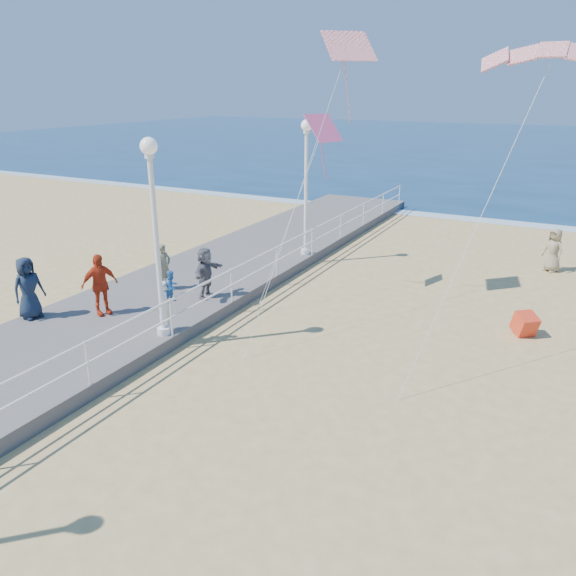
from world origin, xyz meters
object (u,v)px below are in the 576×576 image
at_px(spectator_4, 28,288).
at_px(spectator_5, 206,273).
at_px(beach_walker_c, 554,250).
at_px(spectator_6, 164,267).
at_px(woman_holding_toddler, 165,306).
at_px(toddler_held, 172,287).
at_px(spectator_3, 100,285).
at_px(box_kite, 525,326).
at_px(lamp_post_mid, 155,219).
at_px(lamp_post_far, 306,174).

xyz_separation_m(spectator_4, spectator_5, (3.60, 3.83, -0.10)).
xyz_separation_m(spectator_4, beach_walker_c, (13.34, 13.40, -0.47)).
bearing_deg(spectator_6, woman_holding_toddler, -134.85).
bearing_deg(toddler_held, spectator_3, 92.41).
bearing_deg(spectator_4, toddler_held, -64.77).
bearing_deg(spectator_4, beach_walker_c, -35.27).
relative_size(toddler_held, box_kite, 1.53).
relative_size(lamp_post_mid, lamp_post_far, 1.00).
bearing_deg(beach_walker_c, toddler_held, -88.92).
height_order(lamp_post_mid, toddler_held, lamp_post_mid).
relative_size(spectator_4, spectator_5, 1.12).
distance_m(spectator_6, box_kite, 11.49).
relative_size(beach_walker_c, box_kite, 2.87).
relative_size(woman_holding_toddler, spectator_4, 0.80).
xyz_separation_m(woman_holding_toddler, spectator_5, (-0.60, 2.76, 0.09)).
xyz_separation_m(lamp_post_far, beach_walker_c, (9.09, 3.54, -2.80)).
bearing_deg(spectator_6, spectator_4, 158.49).
distance_m(lamp_post_far, toddler_held, 8.86).
bearing_deg(lamp_post_mid, spectator_3, 173.18).
bearing_deg(box_kite, spectator_3, 164.78).
bearing_deg(box_kite, lamp_post_mid, 172.27).
height_order(lamp_post_mid, lamp_post_far, same).
bearing_deg(lamp_post_far, box_kite, -21.62).
distance_m(lamp_post_mid, lamp_post_far, 9.00).
relative_size(spectator_3, beach_walker_c, 1.09).
distance_m(lamp_post_mid, woman_holding_toddler, 2.52).
bearing_deg(toddler_held, woman_holding_toddler, 136.39).
relative_size(toddler_held, spectator_3, 0.49).
distance_m(spectator_3, beach_walker_c, 16.92).
bearing_deg(spectator_3, toddler_held, -65.92).
relative_size(spectator_3, box_kite, 3.14).
bearing_deg(woman_holding_toddler, spectator_6, 41.36).
distance_m(lamp_post_far, box_kite, 10.07).
relative_size(spectator_3, spectator_5, 1.13).
xyz_separation_m(lamp_post_mid, spectator_6, (-2.34, 2.94, -2.46)).
xyz_separation_m(lamp_post_mid, lamp_post_far, (0.00, 9.00, 0.00)).
distance_m(lamp_post_mid, toddler_held, 1.99).
bearing_deg(lamp_post_mid, woman_holding_toddler, 103.53).
bearing_deg(lamp_post_far, spectator_5, -96.19).
distance_m(lamp_post_far, spectator_6, 6.95).
distance_m(woman_holding_toddler, spectator_4, 4.34).
height_order(spectator_3, spectator_5, spectator_3).
distance_m(lamp_post_mid, spectator_5, 3.89).
bearing_deg(lamp_post_far, spectator_4, -113.32).
xyz_separation_m(woman_holding_toddler, spectator_4, (-4.20, -1.07, 0.19)).
relative_size(lamp_post_mid, spectator_6, 3.34).
bearing_deg(spectator_5, spectator_3, 138.20).
height_order(lamp_post_mid, box_kite, lamp_post_mid).
relative_size(spectator_5, box_kite, 2.78).
distance_m(spectator_4, spectator_5, 5.25).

